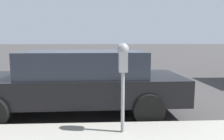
# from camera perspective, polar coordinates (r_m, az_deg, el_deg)

# --- Properties ---
(ground_plane) EXTENTS (220.00, 220.00, 0.00)m
(ground_plane) POSITION_cam_1_polar(r_m,az_deg,el_deg) (6.41, -3.20, -7.69)
(ground_plane) COLOR #3D3A3A
(parking_meter) EXTENTS (0.21, 0.19, 1.50)m
(parking_meter) POSITION_cam_1_polar(r_m,az_deg,el_deg) (3.57, 2.87, 1.32)
(parking_meter) COLOR gray
(parking_meter) RESTS_ON sidewalk
(car_black) EXTENTS (2.09, 4.94, 1.46)m
(car_black) POSITION_cam_1_polar(r_m,az_deg,el_deg) (5.18, -8.66, -2.71)
(car_black) COLOR black
(car_black) RESTS_ON ground_plane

